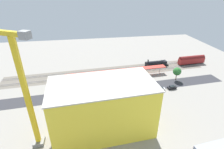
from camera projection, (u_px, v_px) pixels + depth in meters
ground_plane at (114, 88)px, 92.26m from camera, size 197.27×197.27×0.00m
rail_bed at (108, 72)px, 109.11m from camera, size 123.97×22.23×0.01m
street_asphalt at (115, 91)px, 89.95m from camera, size 123.62×16.53×0.01m
track_rails at (108, 72)px, 109.03m from camera, size 123.07×15.82×0.12m
platform_canopy_near at (118, 71)px, 101.13m from camera, size 59.79×7.67×4.42m
locomotive at (157, 64)px, 116.11m from camera, size 16.25×3.94×5.35m
passenger_coach at (192, 60)px, 119.31m from camera, size 19.04×4.30×5.87m
parked_car_0 at (172, 87)px, 91.12m from camera, size 4.85×2.27×1.76m
parked_car_1 at (161, 89)px, 90.05m from camera, size 4.31×1.94×1.62m
parked_car_2 at (148, 90)px, 88.73m from camera, size 4.70×2.24×1.66m
parked_car_3 at (133, 91)px, 88.32m from camera, size 4.27×1.98×1.72m
parked_car_4 at (122, 92)px, 87.13m from camera, size 4.63×2.20×1.55m
parked_car_5 at (108, 94)px, 86.11m from camera, size 4.25×2.04×1.62m
construction_building at (103, 108)px, 61.77m from camera, size 35.99×20.08×19.23m
construction_roof_slab at (102, 84)px, 57.31m from camera, size 36.62×20.71×0.40m
tower_crane at (19, 85)px, 50.23m from camera, size 23.86×14.32×38.76m
box_truck_0 at (91, 103)px, 77.69m from camera, size 9.20×3.78×3.51m
street_tree_0 at (177, 71)px, 97.64m from camera, size 4.54×4.54×7.70m
street_tree_1 at (134, 78)px, 93.83m from camera, size 4.05×4.05×5.97m
street_tree_2 at (129, 77)px, 92.66m from camera, size 4.25×4.25×7.05m
street_tree_3 at (56, 83)px, 88.18m from camera, size 4.74×4.74×6.65m
traffic_light at (124, 77)px, 92.77m from camera, size 0.50×0.36×7.25m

